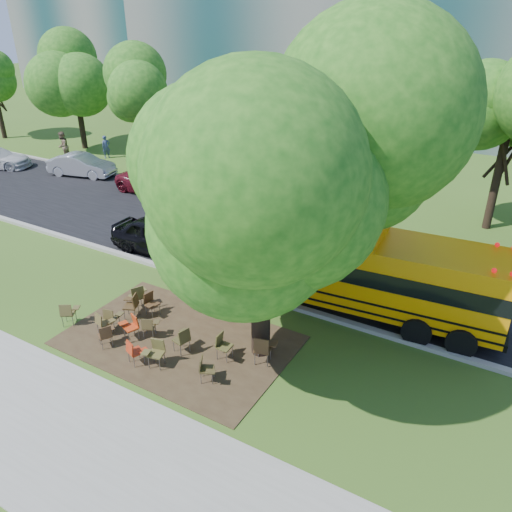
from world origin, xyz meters
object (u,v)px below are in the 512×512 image
Objects in this scene: chair_9 at (132,304)px; pedestrian_a at (106,147)px; chair_2 at (106,334)px; pedestrian_b at (63,146)px; chair_12 at (223,344)px; black_car at (160,237)px; chair_5 at (156,350)px; bg_car_silver at (82,165)px; chair_4 at (134,350)px; chair_0 at (68,312)px; chair_13 at (263,348)px; school_bus at (343,265)px; chair_6 at (183,338)px; chair_14 at (111,316)px; main_tree at (262,179)px; chair_10 at (151,302)px; chair_8 at (138,295)px; bg_car_red at (157,182)px; chair_11 at (149,326)px; chair_1 at (103,321)px; chair_3 at (132,325)px.

chair_9 is 20.91m from pedestrian_a.
pedestrian_b is at bearing 82.03° from chair_2.
chair_12 is 0.19× the size of black_car.
bg_car_silver reaches higher than chair_5.
chair_4 reaches higher than chair_2.
chair_12 is at bearing -128.08° from black_car.
chair_0 is 2.04m from chair_9.
pedestrian_b is at bearing 137.27° from chair_13.
school_bus is 7.28m from chair_4.
chair_6 reaches higher than chair_0.
pedestrian_a is at bearing 24.18° from chair_9.
chair_12 is 24.04m from pedestrian_a.
chair_2 is 0.98× the size of chair_14.
pedestrian_a is (-1.74, 3.78, 0.09)m from bg_car_silver.
bg_car_silver is (-18.32, 9.76, -4.77)m from main_tree.
chair_10 is (-0.02, 2.06, 0.03)m from chair_2.
school_bus reaches higher than pedestrian_a.
pedestrian_b is at bearing -122.36° from chair_12.
chair_5 is (1.90, 0.08, 0.05)m from chair_2.
chair_6 is 1.09× the size of chair_14.
chair_8 reaches higher than chair_6.
school_bus is 13.59× the size of chair_0.
chair_5 is (3.82, -0.15, 0.01)m from chair_0.
pedestrian_a is (-7.91, 3.96, 0.10)m from bg_car_red.
school_bus reaches higher than chair_0.
chair_6 is at bearing -106.17° from pedestrian_a.
pedestrian_b reaches higher than chair_6.
main_tree is 1.87× the size of bg_car_red.
chair_14 is (-0.12, -0.85, -0.07)m from chair_9.
bg_car_red is (-12.15, 9.58, -4.78)m from main_tree.
chair_6 is 3.05m from chair_8.
black_car is at bearing 59.24° from chair_8.
chair_9 is at bearing -147.75° from school_bus.
chair_13 is (1.16, 0.38, 0.07)m from chair_12.
black_car reaches higher than chair_2.
chair_4 is 1.07× the size of chair_11.
bg_car_silver is at bearing 104.58° from chair_0.
chair_9 reaches higher than chair_1.
chair_11 is at bearing 37.29° from chair_1.
school_bus is at bearing 22.10° from chair_11.
chair_11 is (1.25, -0.60, -0.09)m from chair_9.
pedestrian_b is at bearing -14.47° from chair_3.
chair_14 reaches higher than chair_11.
chair_4 is (-2.86, -2.36, -4.95)m from main_tree.
chair_1 is 2.80m from chair_6.
chair_1 is at bearing -79.09° from chair_12.
chair_1 is 1.04× the size of chair_2.
main_tree reaches higher than chair_10.
chair_6 reaches higher than chair_1.
chair_14 is (-0.51, -1.30, -0.02)m from chair_10.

